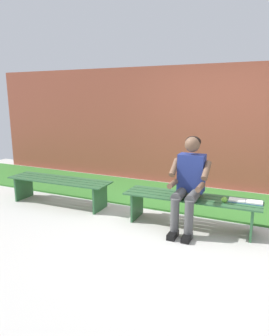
% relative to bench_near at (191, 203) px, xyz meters
% --- Properties ---
extents(ground_plane, '(10.00, 7.00, 0.04)m').
position_rel_bench_near_xyz_m(ground_plane, '(1.09, 1.00, -0.35)').
color(ground_plane, beige).
extents(grass_strip, '(9.00, 1.49, 0.03)m').
position_rel_bench_near_xyz_m(grass_strip, '(1.09, -1.13, -0.31)').
color(grass_strip, '#387A2D').
rests_on(grass_strip, ground).
extents(brick_wall, '(9.50, 0.24, 2.32)m').
position_rel_bench_near_xyz_m(brick_wall, '(0.50, -2.12, 0.83)').
color(brick_wall, '#9E4C38').
rests_on(brick_wall, ground).
extents(bench_near, '(1.82, 0.51, 0.42)m').
position_rel_bench_near_xyz_m(bench_near, '(0.00, 0.00, 0.00)').
color(bench_near, '#2D6038').
rests_on(bench_near, ground).
extents(bench_far, '(1.76, 0.51, 0.42)m').
position_rel_bench_near_xyz_m(bench_far, '(2.18, 0.00, -0.00)').
color(bench_far, '#2D6038').
rests_on(bench_far, ground).
extents(person_seated, '(0.50, 0.69, 1.23)m').
position_rel_bench_near_xyz_m(person_seated, '(0.01, 0.10, 0.34)').
color(person_seated, navy).
rests_on(person_seated, ground).
extents(apple, '(0.07, 0.07, 0.07)m').
position_rel_bench_near_xyz_m(apple, '(-0.44, 0.06, 0.13)').
color(apple, '#72B738').
rests_on(apple, bench_near).
extents(book_open, '(0.42, 0.17, 0.02)m').
position_rel_bench_near_xyz_m(book_open, '(-0.68, -0.06, 0.10)').
color(book_open, white).
rests_on(book_open, bench_near).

